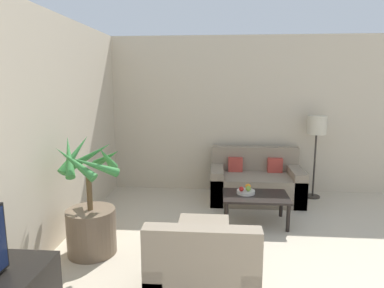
# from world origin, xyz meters

# --- Properties ---
(wall_back) EXTENTS (7.92, 0.06, 2.70)m
(wall_back) POSITION_xyz_m (0.00, 5.99, 1.35)
(wall_back) COLOR beige
(wall_back) RESTS_ON ground_plane
(wall_left) EXTENTS (0.06, 7.56, 2.70)m
(wall_left) POSITION_xyz_m (-3.19, 2.98, 1.35)
(wall_left) COLOR beige
(wall_left) RESTS_ON ground_plane
(potted_palm) EXTENTS (0.70, 0.77, 1.35)m
(potted_palm) POSITION_xyz_m (-2.69, 3.49, 0.42)
(potted_palm) COLOR brown
(potted_palm) RESTS_ON ground_plane
(sofa_loveseat) EXTENTS (1.46, 0.83, 0.84)m
(sofa_loveseat) POSITION_xyz_m (-0.67, 5.45, 0.28)
(sofa_loveseat) COLOR gray
(sofa_loveseat) RESTS_ON ground_plane
(floor_lamp) EXTENTS (0.31, 0.31, 1.38)m
(floor_lamp) POSITION_xyz_m (0.31, 5.66, 1.15)
(floor_lamp) COLOR #2D2823
(floor_lamp) RESTS_ON ground_plane
(coffee_table) EXTENTS (0.88, 0.61, 0.39)m
(coffee_table) POSITION_xyz_m (-0.77, 4.50, 0.34)
(coffee_table) COLOR black
(coffee_table) RESTS_ON ground_plane
(fruit_bowl) EXTENTS (0.25, 0.25, 0.05)m
(fruit_bowl) POSITION_xyz_m (-0.90, 4.55, 0.42)
(fruit_bowl) COLOR beige
(fruit_bowl) RESTS_ON coffee_table
(apple_red) EXTENTS (0.07, 0.07, 0.07)m
(apple_red) POSITION_xyz_m (-0.96, 4.50, 0.48)
(apple_red) COLOR red
(apple_red) RESTS_ON fruit_bowl
(apple_green) EXTENTS (0.07, 0.07, 0.07)m
(apple_green) POSITION_xyz_m (-0.87, 4.52, 0.48)
(apple_green) COLOR olive
(apple_green) RESTS_ON fruit_bowl
(orange_fruit) EXTENTS (0.08, 0.08, 0.08)m
(orange_fruit) POSITION_xyz_m (-0.87, 4.60, 0.48)
(orange_fruit) COLOR orange
(orange_fruit) RESTS_ON fruit_bowl
(armchair) EXTENTS (0.92, 0.81, 0.82)m
(armchair) POSITION_xyz_m (-1.40, 2.69, 0.26)
(armchair) COLOR gray
(armchair) RESTS_ON ground_plane
(ottoman) EXTENTS (0.56, 0.48, 0.39)m
(ottoman) POSITION_xyz_m (-1.44, 3.54, 0.19)
(ottoman) COLOR gray
(ottoman) RESTS_ON ground_plane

